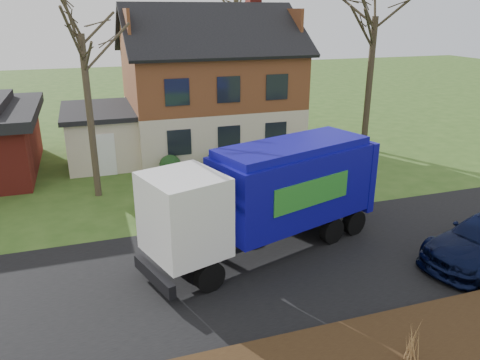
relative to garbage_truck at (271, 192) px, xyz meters
name	(u,v)px	position (x,y,z in m)	size (l,w,h in m)	color
ground	(264,267)	(-0.65, -1.12, -2.08)	(120.00, 120.00, 0.00)	#31531B
road	(264,267)	(-0.65, -1.12, -2.07)	(80.00, 7.00, 0.02)	black
main_house	(201,80)	(0.84, 12.78, 1.95)	(12.95, 8.95, 9.26)	beige
garbage_truck	(271,192)	(0.00, 0.00, 0.00)	(8.70, 4.71, 3.61)	black
silver_sedan	(198,196)	(-1.65, 3.68, -1.34)	(1.57, 4.50, 1.48)	#9DA0A4
tree_front_west	(78,6)	(-5.37, 6.97, 5.77)	(3.20, 3.20, 9.52)	#443928
grass_clump_mid	(412,342)	(0.81, -6.38, -1.30)	(0.34, 0.28, 0.95)	#9E7545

